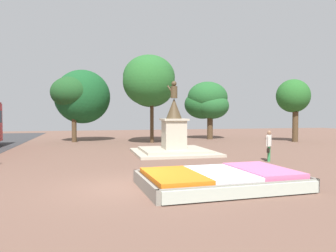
% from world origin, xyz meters
% --- Properties ---
extents(ground_plane, '(75.58, 75.58, 0.00)m').
position_xyz_m(ground_plane, '(0.00, 0.00, 0.00)').
color(ground_plane, brown).
extents(flower_planter, '(5.42, 3.65, 0.57)m').
position_xyz_m(flower_planter, '(3.09, -0.65, 0.26)').
color(flower_planter, '#38281C').
rests_on(flower_planter, ground_plane).
extents(statue_monument, '(4.87, 4.87, 4.44)m').
position_xyz_m(statue_monument, '(3.86, 8.62, 0.84)').
color(statue_monument, '#B2A893').
rests_on(statue_monument, ground_plane).
extents(pedestrian_with_handbag, '(0.52, 0.62, 1.59)m').
position_xyz_m(pedestrian_with_handbag, '(7.79, 4.30, 0.89)').
color(pedestrian_with_handbag, '#338C4C').
rests_on(pedestrian_with_handbag, ground_plane).
extents(park_tree_far_left, '(4.12, 3.88, 5.54)m').
position_xyz_m(park_tree_far_left, '(9.88, 19.18, 3.57)').
color(park_tree_far_left, '#4C3823').
rests_on(park_tree_far_left, ground_plane).
extents(park_tree_behind_statue, '(5.07, 4.41, 6.31)m').
position_xyz_m(park_tree_behind_statue, '(-2.00, 18.99, 4.02)').
color(park_tree_behind_statue, '#4C3823').
rests_on(park_tree_behind_statue, ground_plane).
extents(park_tree_far_right, '(2.91, 2.85, 5.45)m').
position_xyz_m(park_tree_far_right, '(16.23, 14.53, 3.98)').
color(park_tree_far_right, '#4C3823').
rests_on(park_tree_far_right, ground_plane).
extents(park_tree_street_side, '(4.71, 6.38, 7.23)m').
position_xyz_m(park_tree_street_side, '(3.70, 16.12, 5.12)').
color(park_tree_street_side, '#4C3823').
rests_on(park_tree_street_side, ground_plane).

